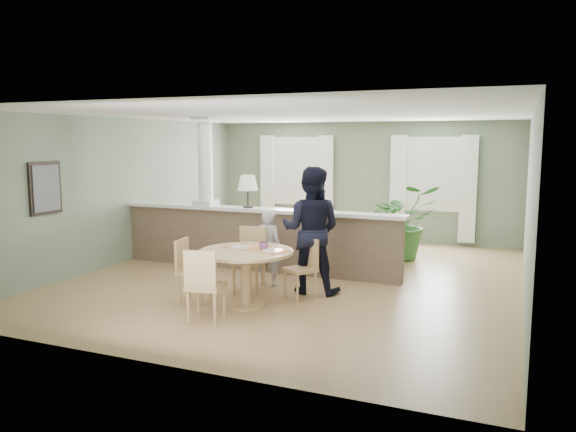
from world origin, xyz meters
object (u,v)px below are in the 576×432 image
at_px(chair_far_boy, 250,256).
at_px(child_person, 268,248).
at_px(sofa, 313,235).
at_px(chair_side, 189,268).
at_px(man_person, 311,230).
at_px(dining_table, 247,262).
at_px(chair_near, 204,283).
at_px(chair_far_man, 304,265).
at_px(houseplant, 403,222).

height_order(chair_far_boy, child_person, child_person).
bearing_deg(sofa, chair_far_boy, -85.40).
distance_m(sofa, chair_far_boy, 2.73).
relative_size(chair_far_boy, child_person, 0.80).
xyz_separation_m(chair_side, man_person, (1.42, 1.15, 0.45)).
relative_size(chair_far_boy, chair_side, 1.08).
xyz_separation_m(sofa, dining_table, (0.29, -3.47, 0.19)).
bearing_deg(sofa, chair_near, -83.19).
bearing_deg(chair_near, chair_side, -58.13).
bearing_deg(chair_far_man, sofa, 141.29).
relative_size(houseplant, chair_side, 1.61).
distance_m(chair_near, chair_side, 1.03).
distance_m(houseplant, chair_far_man, 3.38).
relative_size(chair_side, child_person, 0.74).
bearing_deg(chair_side, dining_table, -88.50).
distance_m(houseplant, child_person, 3.26).
bearing_deg(chair_far_boy, child_person, 64.50).
bearing_deg(chair_side, chair_far_boy, -38.52).
relative_size(chair_near, chair_side, 1.06).
distance_m(chair_far_boy, man_person, 1.01).
height_order(chair_far_man, chair_near, chair_near).
relative_size(dining_table, chair_side, 1.45).
bearing_deg(man_person, chair_side, 33.05).
bearing_deg(chair_far_boy, chair_side, -129.17).
height_order(houseplant, child_person, houseplant).
distance_m(chair_far_man, man_person, 0.57).
bearing_deg(dining_table, man_person, 61.14).
xyz_separation_m(dining_table, child_person, (-0.19, 1.13, -0.02)).
height_order(dining_table, child_person, child_person).
bearing_deg(houseplant, chair_near, -107.53).
height_order(chair_far_man, child_person, child_person).
bearing_deg(houseplant, child_person, -118.83).
bearing_deg(chair_far_man, chair_side, -115.92).
distance_m(chair_far_man, chair_side, 1.65).
distance_m(sofa, chair_near, 4.36).
height_order(houseplant, dining_table, houseplant).
relative_size(dining_table, man_person, 0.69).
bearing_deg(child_person, chair_side, 64.84).
xyz_separation_m(sofa, chair_far_man, (0.87, -2.76, 0.04)).
bearing_deg(houseplant, chair_side, -118.56).
bearing_deg(houseplant, sofa, -163.11).
relative_size(chair_far_man, man_person, 0.46).
bearing_deg(sofa, houseplant, 21.86).
xyz_separation_m(houseplant, chair_near, (-1.54, -4.87, -0.20)).
xyz_separation_m(chair_far_boy, chair_far_man, (0.89, -0.03, -0.05)).
relative_size(chair_far_man, child_person, 0.72).
bearing_deg(dining_table, sofa, 94.85).
xyz_separation_m(chair_near, child_person, (-0.03, 2.02, 0.08)).
xyz_separation_m(dining_table, chair_far_man, (0.58, 0.71, -0.15)).
bearing_deg(dining_table, houseplant, 70.83).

